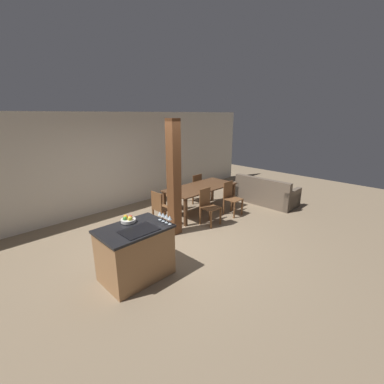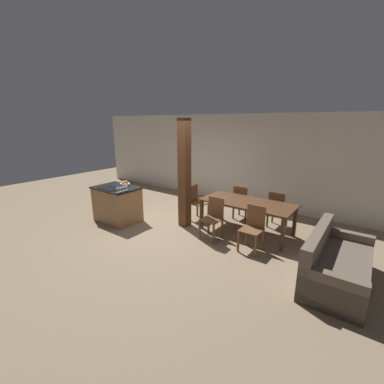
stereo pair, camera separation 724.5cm
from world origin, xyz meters
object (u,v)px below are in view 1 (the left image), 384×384
wine_glass_middle (166,216)px  dining_chair_far_left (172,194)px  dining_chair_near_left (208,206)px  dining_chair_near_right (231,197)px  fruit_bowl (128,220)px  timber_post (174,179)px  dining_chair_head_end (161,208)px  wine_glass_end (160,214)px  couch (266,194)px  wine_glass_near (170,218)px  kitchen_island (135,252)px  wine_glass_far (163,215)px  dining_chair_far_right (194,187)px  dining_table (201,189)px

wine_glass_middle → dining_chair_far_left: wine_glass_middle is taller
dining_chair_near_left → dining_chair_near_right: (0.92, 0.00, 0.00)m
fruit_bowl → timber_post: 1.64m
dining_chair_head_end → wine_glass_end: bearing=142.1°
couch → wine_glass_near: bearing=98.7°
kitchen_island → timber_post: size_ratio=0.44×
wine_glass_far → dining_chair_near_left: size_ratio=0.17×
dining_chair_near_right → couch: size_ratio=0.50×
dining_chair_near_right → dining_chair_far_right: 1.40m
kitchen_island → couch: (4.91, 0.41, -0.17)m
wine_glass_middle → dining_chair_near_left: bearing=22.9°
fruit_bowl → wine_glass_near: bearing=-52.5°
wine_glass_middle → timber_post: size_ratio=0.06×
fruit_bowl → wine_glass_middle: 0.65m
wine_glass_near → dining_chair_head_end: size_ratio=0.17×
fruit_bowl → dining_table: (2.90, 1.06, -0.30)m
dining_chair_far_left → wine_glass_near: bearing=49.3°
dining_chair_head_end → timber_post: bearing=-179.5°
fruit_bowl → wine_glass_end: 0.54m
wine_glass_near → dining_chair_near_left: wine_glass_near is taller
dining_table → timber_post: timber_post is taller
wine_glass_middle → dining_table: wine_glass_middle is taller
dining_chair_near_right → dining_chair_far_left: size_ratio=1.00×
fruit_bowl → dining_chair_head_end: (1.50, 1.06, -0.47)m
dining_chair_far_left → dining_chair_head_end: 1.17m
fruit_bowl → dining_table: fruit_bowl is taller
fruit_bowl → dining_chair_far_left: (2.44, 1.76, -0.47)m
dining_chair_near_left → dining_chair_near_right: size_ratio=1.00×
dining_chair_head_end → couch: size_ratio=0.50×
kitchen_island → fruit_bowl: size_ratio=4.56×
timber_post → fruit_bowl: bearing=-159.6°
wine_glass_near → wine_glass_far: same height
fruit_bowl → dining_table: bearing=20.2°
wine_glass_far → dining_chair_far_left: 2.99m
wine_glass_far → dining_chair_head_end: bearing=53.8°
dining_chair_near_left → dining_chair_near_right: 0.92m
fruit_bowl → couch: (4.86, 0.16, -0.67)m
dining_chair_near_left → wine_glass_middle: bearing=-157.1°
timber_post → couch: bearing=-6.8°
dining_chair_far_right → couch: 2.20m
couch → timber_post: size_ratio=0.70×
dining_chair_near_left → couch: 2.44m
wine_glass_near → dining_table: bearing=33.5°
wine_glass_near → dining_table: 2.98m
wine_glass_near → couch: wine_glass_near is taller
wine_glass_end → dining_chair_near_right: 3.05m
dining_chair_near_left → dining_chair_far_left: 1.40m
wine_glass_far → timber_post: size_ratio=0.06×
dining_chair_near_right → dining_chair_head_end: size_ratio=1.00×
wine_glass_end → dining_chair_far_left: wine_glass_end is taller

